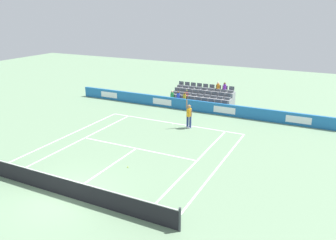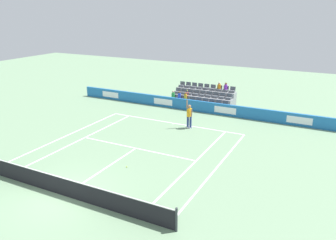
% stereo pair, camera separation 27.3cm
% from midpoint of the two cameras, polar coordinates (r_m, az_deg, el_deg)
% --- Properties ---
extents(ground_plane, '(80.00, 80.00, 0.00)m').
position_cam_midpoint_polar(ground_plane, '(17.15, -16.68, -12.06)').
color(ground_plane, gray).
extents(line_baseline, '(10.97, 0.10, 0.01)m').
position_cam_midpoint_polar(line_baseline, '(26.12, 1.33, -0.55)').
color(line_baseline, white).
rests_on(line_baseline, ground).
extents(line_service, '(8.23, 0.10, 0.01)m').
position_cam_midpoint_polar(line_service, '(21.63, -5.05, -4.74)').
color(line_service, white).
rests_on(line_service, ground).
extents(line_centre_service, '(0.10, 6.40, 0.01)m').
position_cam_midpoint_polar(line_centre_service, '(19.26, -10.14, -8.01)').
color(line_centre_service, white).
rests_on(line_centre_service, ground).
extents(line_singles_sideline_left, '(0.10, 11.89, 0.01)m').
position_cam_midpoint_polar(line_singles_sideline_left, '(23.62, -14.15, -3.21)').
color(line_singles_sideline_left, white).
rests_on(line_singles_sideline_left, ground).
extents(line_singles_sideline_right, '(0.10, 11.89, 0.01)m').
position_cam_midpoint_polar(line_singles_sideline_right, '(19.53, 4.61, -7.37)').
color(line_singles_sideline_right, white).
rests_on(line_singles_sideline_right, ground).
extents(line_doubles_sideline_left, '(0.10, 11.89, 0.01)m').
position_cam_midpoint_polar(line_doubles_sideline_left, '(24.51, -16.58, -2.64)').
color(line_doubles_sideline_left, white).
rests_on(line_doubles_sideline_left, ground).
extents(line_doubles_sideline_right, '(0.10, 11.89, 0.01)m').
position_cam_midpoint_polar(line_doubles_sideline_right, '(19.11, 8.44, -8.13)').
color(line_doubles_sideline_right, white).
rests_on(line_doubles_sideline_right, ground).
extents(line_centre_mark, '(0.10, 0.20, 0.01)m').
position_cam_midpoint_polar(line_centre_mark, '(26.04, 1.23, -0.61)').
color(line_centre_mark, white).
rests_on(line_centre_mark, ground).
extents(sponsor_barrier, '(23.05, 0.22, 0.95)m').
position_cam_midpoint_polar(sponsor_barrier, '(29.23, 4.52, 2.44)').
color(sponsor_barrier, '#1E66AD').
rests_on(sponsor_barrier, ground).
extents(tennis_net, '(11.97, 0.10, 1.07)m').
position_cam_midpoint_polar(tennis_net, '(16.92, -16.83, -10.62)').
color(tennis_net, '#33383D').
rests_on(tennis_net, ground).
extents(tennis_player, '(0.51, 0.39, 2.85)m').
position_cam_midpoint_polar(tennis_player, '(24.85, 3.90, 0.82)').
color(tennis_player, navy).
rests_on(tennis_player, ground).
extents(stadium_stand, '(5.58, 2.85, 2.10)m').
position_cam_midpoint_polar(stadium_stand, '(31.29, 6.16, 3.58)').
color(stadium_stand, gray).
rests_on(stadium_stand, ground).
extents(loose_tennis_ball, '(0.07, 0.07, 0.07)m').
position_cam_midpoint_polar(loose_tennis_ball, '(19.20, -6.55, -7.82)').
color(loose_tennis_ball, '#D1E533').
rests_on(loose_tennis_ball, ground).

